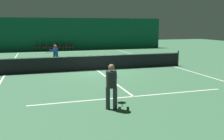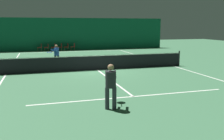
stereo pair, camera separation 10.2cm
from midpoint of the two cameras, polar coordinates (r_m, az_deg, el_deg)
name	(u,v)px [view 1 (the left image)]	position (r m, az deg, el deg)	size (l,w,h in m)	color
ground_plane	(97,70)	(16.15, -3.71, 0.02)	(60.00, 60.00, 0.00)	#3D704C
backdrop_curtain	(69,34)	(29.53, -9.98, 8.08)	(23.00, 0.12, 3.68)	#0F5138
court_line_baseline_far	(71,52)	(27.77, -9.38, 4.17)	(11.00, 0.10, 0.00)	white
court_line_service_far	(80,58)	(22.36, -7.48, 2.79)	(8.25, 0.10, 0.00)	white
court_line_service_near	(133,96)	(10.18, 4.65, -6.05)	(8.25, 0.10, 0.00)	white
court_line_sideline_left	(5,75)	(15.85, -23.44, -0.99)	(0.10, 23.80, 0.00)	white
court_line_sideline_right	(172,66)	(18.19, 13.41, 0.92)	(0.10, 23.80, 0.00)	white
court_line_centre	(97,70)	(16.15, -3.71, 0.03)	(0.10, 12.80, 0.00)	white
tennis_net	(97,62)	(16.07, -3.73, 1.81)	(12.00, 0.10, 1.07)	black
player_near	(111,83)	(8.47, -0.48, -2.97)	(0.68, 1.35, 1.57)	#2D2D38
player_far	(55,54)	(18.01, -13.00, 3.66)	(0.99, 1.25, 1.51)	black
courtside_chair_0	(39,47)	(28.83, -16.54, 5.07)	(0.44, 0.44, 0.84)	brown
courtside_chair_1	(45,47)	(28.85, -15.08, 5.14)	(0.44, 0.44, 0.84)	brown
courtside_chair_2	(52,47)	(28.88, -13.62, 5.21)	(0.44, 0.44, 0.84)	brown
courtside_chair_3	(59,46)	(28.93, -12.17, 5.27)	(0.44, 0.44, 0.84)	brown
courtside_chair_4	(65,46)	(29.00, -10.72, 5.34)	(0.44, 0.44, 0.84)	brown
courtside_chair_5	(72,46)	(29.09, -9.28, 5.40)	(0.44, 0.44, 0.84)	brown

